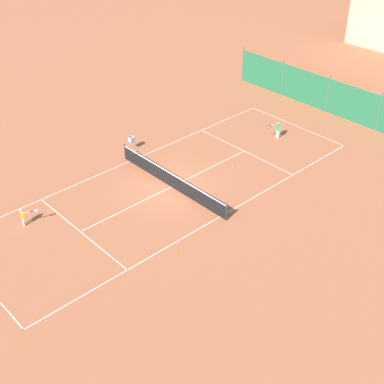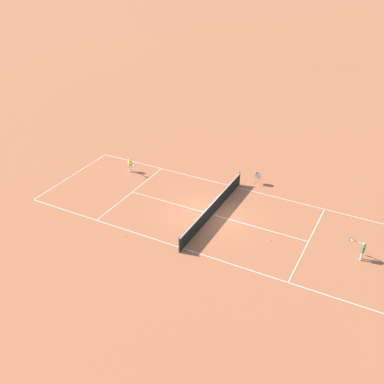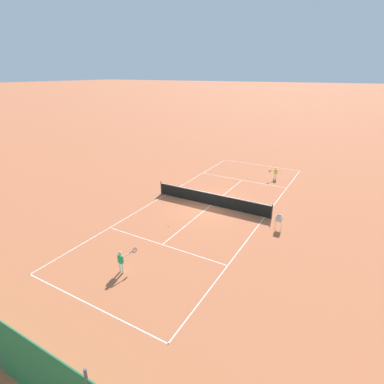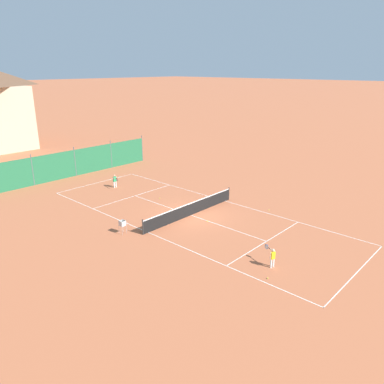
{
  "view_description": "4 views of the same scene",
  "coord_description": "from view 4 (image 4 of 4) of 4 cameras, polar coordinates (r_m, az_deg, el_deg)",
  "views": [
    {
      "loc": [
        20.42,
        -17.27,
        17.47
      ],
      "look_at": [
        1.94,
        -0.12,
        0.63
      ],
      "focal_mm": 50.0,
      "sensor_mm": 36.0,
      "label": 1
    },
    {
      "loc": [
        22.63,
        10.3,
        16.31
      ],
      "look_at": [
        -0.54,
        -1.83,
        0.96
      ],
      "focal_mm": 42.0,
      "sensor_mm": 36.0,
      "label": 2
    },
    {
      "loc": [
        -8.88,
        18.52,
        9.28
      ],
      "look_at": [
        1.54,
        0.22,
        0.82
      ],
      "focal_mm": 28.0,
      "sensor_mm": 36.0,
      "label": 3
    },
    {
      "loc": [
        -18.64,
        -17.17,
        10.28
      ],
      "look_at": [
        1.12,
        0.91,
        1.3
      ],
      "focal_mm": 35.0,
      "sensor_mm": 36.0,
      "label": 4
    }
  ],
  "objects": [
    {
      "name": "tennis_ball_alley_left",
      "position": [
        30.84,
        -4.95,
        -0.95
      ],
      "size": [
        0.07,
        0.07,
        0.07
      ],
      "primitive_type": "sphere",
      "color": "#CCE033",
      "rests_on": "ground"
    },
    {
      "name": "windscreen_fence_far",
      "position": [
        38.67,
        -17.38,
        4.26
      ],
      "size": [
        17.28,
        0.08,
        2.9
      ],
      "color": "#236B42",
      "rests_on": "ground"
    },
    {
      "name": "court_line_markings",
      "position": [
        27.35,
        -0.18,
        -3.54
      ],
      "size": [
        8.25,
        23.85,
        0.01
      ],
      "color": "white",
      "rests_on": "ground"
    },
    {
      "name": "player_near_service",
      "position": [
        34.04,
        -11.67,
        1.79
      ],
      "size": [
        0.53,
        0.97,
        1.19
      ],
      "color": "white",
      "rests_on": "ground"
    },
    {
      "name": "player_far_service",
      "position": [
        20.79,
        12.12,
        -9.52
      ],
      "size": [
        0.62,
        0.88,
        1.1
      ],
      "color": "white",
      "rests_on": "ground"
    },
    {
      "name": "tennis_ball_service_box",
      "position": [
        26.24,
        2.36,
        -4.47
      ],
      "size": [
        0.07,
        0.07,
        0.07
      ],
      "primitive_type": "sphere",
      "color": "#CCE033",
      "rests_on": "ground"
    },
    {
      "name": "ball_hopper",
      "position": [
        24.61,
        -10.59,
        -4.83
      ],
      "size": [
        0.36,
        0.36,
        0.89
      ],
      "color": "#B7B7BC",
      "rests_on": "ground"
    },
    {
      "name": "tennis_ball_alley_right",
      "position": [
        19.97,
        11.44,
        -12.74
      ],
      "size": [
        0.07,
        0.07,
        0.07
      ],
      "primitive_type": "sphere",
      "color": "#CCE033",
      "rests_on": "ground"
    },
    {
      "name": "tennis_ball_mid_court",
      "position": [
        28.81,
        11.65,
        -2.7
      ],
      "size": [
        0.07,
        0.07,
        0.07
      ],
      "primitive_type": "sphere",
      "color": "#CCE033",
      "rests_on": "ground"
    },
    {
      "name": "tennis_net",
      "position": [
        27.17,
        -0.18,
        -2.57
      ],
      "size": [
        9.18,
        0.08,
        1.06
      ],
      "color": "#2D2D2D",
      "rests_on": "ground"
    },
    {
      "name": "ground_plane",
      "position": [
        27.35,
        -0.18,
        -3.55
      ],
      "size": [
        600.0,
        600.0,
        0.0
      ],
      "primitive_type": "plane",
      "color": "#B7603D"
    }
  ]
}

